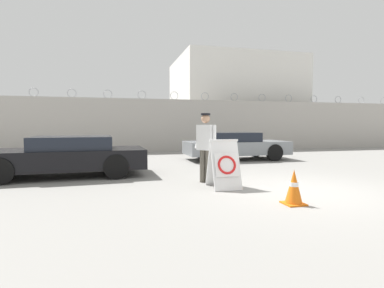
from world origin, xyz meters
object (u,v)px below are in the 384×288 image
barricade_sign (224,164)px  parked_car_front_coupe (67,156)px  traffic_cone_near (294,187)px  parked_car_rear_sedan (235,146)px  security_guard (206,144)px

barricade_sign → parked_car_front_coupe: 4.79m
traffic_cone_near → parked_car_rear_sedan: size_ratio=0.15×
barricade_sign → traffic_cone_near: (0.78, -1.73, -0.25)m
security_guard → traffic_cone_near: 2.79m
traffic_cone_near → security_guard: bearing=112.0°
parked_car_front_coupe → security_guard: bearing=149.9°
traffic_cone_near → parked_car_front_coupe: size_ratio=0.14×
parked_car_front_coupe → parked_car_rear_sedan: size_ratio=1.05×
traffic_cone_near → parked_car_front_coupe: 6.49m
traffic_cone_near → parked_car_front_coupe: parked_car_front_coupe is taller
barricade_sign → traffic_cone_near: barricade_sign is taller
barricade_sign → traffic_cone_near: bearing=-64.9°
traffic_cone_near → parked_car_rear_sedan: bearing=76.5°
security_guard → parked_car_rear_sedan: (2.77, 4.77, -0.41)m
parked_car_rear_sedan → barricade_sign: bearing=-114.6°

